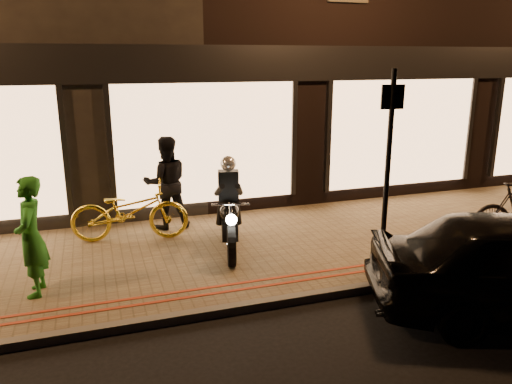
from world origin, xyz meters
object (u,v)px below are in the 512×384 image
at_px(motorcycle, 229,215).
at_px(sign_post, 388,160).
at_px(person_green, 31,237).
at_px(bicycle_gold, 130,211).

bearing_deg(motorcycle, sign_post, -21.44).
xyz_separation_m(sign_post, person_green, (-5.02, 0.66, -0.85)).
xyz_separation_m(motorcycle, bicycle_gold, (-1.54, 1.00, -0.08)).
distance_m(motorcycle, bicycle_gold, 1.84).
relative_size(sign_post, person_green, 1.82).
bearing_deg(sign_post, motorcycle, 145.65).
height_order(bicycle_gold, person_green, person_green).
bearing_deg(sign_post, bicycle_gold, 146.29).
bearing_deg(bicycle_gold, sign_post, -114.45).
relative_size(sign_post, bicycle_gold, 1.48).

